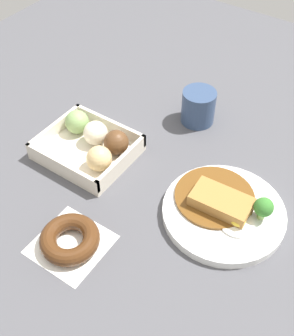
{
  "coord_description": "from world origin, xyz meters",
  "views": [
    {
      "loc": [
        -0.29,
        0.49,
        0.65
      ],
      "look_at": [
        0.04,
        0.0,
        0.03
      ],
      "focal_mm": 45.44,
      "sensor_mm": 36.0,
      "label": 1
    }
  ],
  "objects_px": {
    "chocolate_ring_donut": "(70,239)",
    "coffee_mug": "(198,107)",
    "donut_box": "(92,144)",
    "curry_plate": "(225,208)"
  },
  "relations": [
    {
      "from": "coffee_mug",
      "to": "donut_box",
      "type": "bearing_deg",
      "value": 59.47
    },
    {
      "from": "donut_box",
      "to": "coffee_mug",
      "type": "relative_size",
      "value": 2.4
    },
    {
      "from": "donut_box",
      "to": "coffee_mug",
      "type": "bearing_deg",
      "value": -120.53
    },
    {
      "from": "chocolate_ring_donut",
      "to": "coffee_mug",
      "type": "height_order",
      "value": "coffee_mug"
    },
    {
      "from": "donut_box",
      "to": "chocolate_ring_donut",
      "type": "relative_size",
      "value": 1.51
    },
    {
      "from": "curry_plate",
      "to": "coffee_mug",
      "type": "bearing_deg",
      "value": -49.49
    },
    {
      "from": "donut_box",
      "to": "coffee_mug",
      "type": "xyz_separation_m",
      "value": [
        -0.13,
        -0.22,
        0.01
      ]
    },
    {
      "from": "curry_plate",
      "to": "chocolate_ring_donut",
      "type": "xyz_separation_m",
      "value": [
        0.2,
        0.22,
        0.0
      ]
    },
    {
      "from": "chocolate_ring_donut",
      "to": "coffee_mug",
      "type": "relative_size",
      "value": 1.6
    },
    {
      "from": "curry_plate",
      "to": "donut_box",
      "type": "xyz_separation_m",
      "value": [
        0.31,
        0.01,
        0.01
      ]
    }
  ]
}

